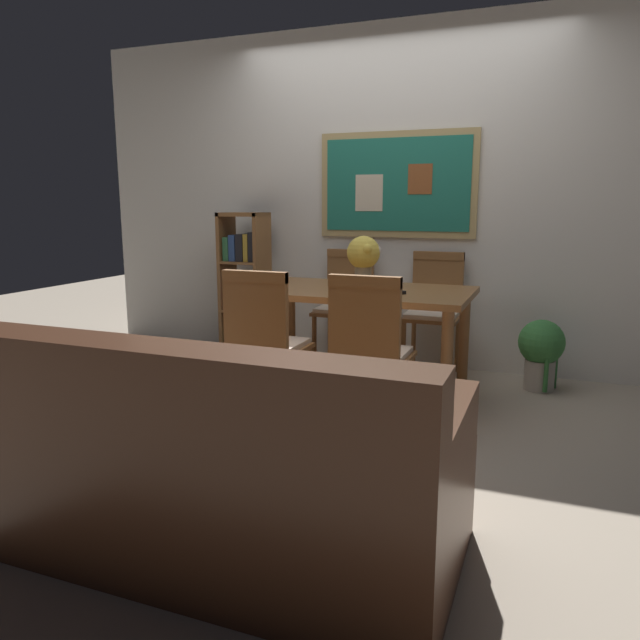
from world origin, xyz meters
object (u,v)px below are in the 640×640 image
object	(u,v)px
dining_chair_near_right	(369,343)
dining_chair_far_right	(435,303)
bookshelf	(245,289)
potted_ivy	(541,350)
dining_chair_near_left	(264,335)
dining_table	(359,304)
flower_vase	(364,256)
leather_couch	(206,471)
tv_remote	(395,291)
dining_chair_far_left	(346,298)

from	to	relation	value
dining_chair_near_right	dining_chair_far_right	size ratio (longest dim) A/B	1.00
bookshelf	potted_ivy	bearing A→B (deg)	-1.79
dining_chair_near_left	bookshelf	size ratio (longest dim) A/B	0.76
dining_table	flower_vase	size ratio (longest dim) A/B	4.24
dining_chair_near_right	dining_chair_near_left	xyz separation A→B (m)	(-0.62, -0.02, 0.00)
leather_couch	tv_remote	bearing A→B (deg)	83.21
potted_ivy	flower_vase	size ratio (longest dim) A/B	1.56
potted_ivy	dining_chair_near_left	bearing A→B (deg)	-138.23
dining_chair_far_left	bookshelf	size ratio (longest dim) A/B	0.76
dining_table	dining_chair_near_right	world-z (taller)	dining_chair_near_right
dining_chair_far_left	tv_remote	world-z (taller)	dining_chair_far_left
leather_couch	potted_ivy	world-z (taller)	leather_couch
leather_couch	flower_vase	distance (m)	2.11
dining_chair_near_right	bookshelf	world-z (taller)	bookshelf
dining_table	flower_vase	xyz separation A→B (m)	(0.01, 0.06, 0.31)
leather_couch	dining_table	bearing A→B (deg)	91.34
bookshelf	tv_remote	size ratio (longest dim) A/B	7.87
leather_couch	bookshelf	xyz separation A→B (m)	(-1.24, 2.60, 0.26)
flower_vase	tv_remote	xyz separation A→B (m)	(0.26, -0.15, -0.20)
dining_chair_near_right	dining_chair_far_right	world-z (taller)	same
dining_chair_far_left	tv_remote	size ratio (longest dim) A/B	6.00
dining_table	dining_chair_near_left	bearing A→B (deg)	-114.17
dining_chair_far_left	bookshelf	bearing A→B (deg)	-176.01
dining_chair_far_right	leather_couch	distance (m)	2.71
leather_couch	tv_remote	size ratio (longest dim) A/B	11.87
dining_table	tv_remote	world-z (taller)	tv_remote
potted_ivy	tv_remote	xyz separation A→B (m)	(-0.86, -0.66, 0.45)
dining_table	dining_chair_far_left	bearing A→B (deg)	114.88
dining_chair_far_left	flower_vase	xyz separation A→B (m)	(0.34, -0.65, 0.39)
potted_ivy	bookshelf	bearing A→B (deg)	178.21
dining_chair_far_right	bookshelf	size ratio (longest dim) A/B	0.76
leather_couch	tv_remote	world-z (taller)	leather_couch
dining_chair_far_right	dining_chair_far_left	bearing A→B (deg)	-177.76
dining_chair_near_left	potted_ivy	xyz separation A→B (m)	(1.46, 1.30, -0.26)
dining_chair_near_left	potted_ivy	distance (m)	1.97
dining_chair_near_right	bookshelf	size ratio (longest dim) A/B	0.76
dining_chair_far_right	dining_chair_near_left	xyz separation A→B (m)	(-0.69, -1.46, 0.00)
potted_ivy	dining_chair_far_left	bearing A→B (deg)	174.79
dining_chair_far_left	flower_vase	size ratio (longest dim) A/B	2.68
dining_chair_near_left	tv_remote	bearing A→B (deg)	47.08
dining_chair_far_left	leather_couch	size ratio (longest dim) A/B	0.51
potted_ivy	flower_vase	distance (m)	1.39
dining_chair_near_right	flower_vase	bearing A→B (deg)	109.88
dining_chair_far_right	dining_chair_near_left	size ratio (longest dim) A/B	1.00
dining_chair_near_right	potted_ivy	distance (m)	1.56
dining_chair_far_right	leather_couch	world-z (taller)	dining_chair_far_right
dining_table	dining_chair_far_left	world-z (taller)	dining_chair_far_left
flower_vase	dining_chair_far_right	bearing A→B (deg)	62.51
bookshelf	flower_vase	bearing A→B (deg)	-25.92
bookshelf	potted_ivy	xyz separation A→B (m)	(2.33, -0.07, -0.30)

